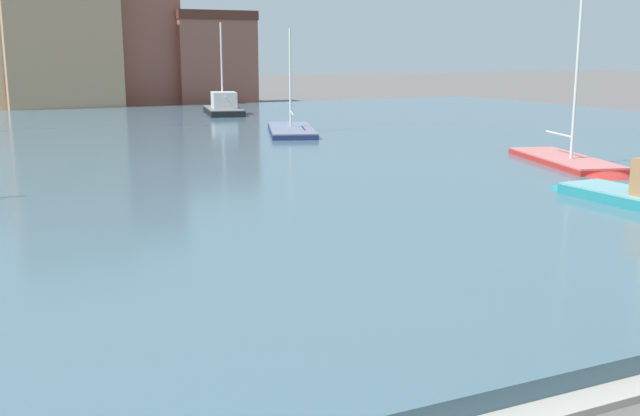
# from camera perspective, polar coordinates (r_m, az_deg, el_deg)

# --- Properties ---
(harbor_water) EXTENTS (78.50, 54.96, 0.43)m
(harbor_water) POSITION_cam_1_polar(r_m,az_deg,el_deg) (35.67, -14.84, 4.03)
(harbor_water) COLOR #476675
(harbor_water) RESTS_ON ground
(sailboat_red) EXTENTS (4.00, 7.69, 9.05)m
(sailboat_red) POSITION_cam_1_polar(r_m,az_deg,el_deg) (31.09, 18.73, 3.01)
(sailboat_red) COLOR red
(sailboat_red) RESTS_ON ground
(sailboat_black) EXTENTS (3.55, 7.10, 6.86)m
(sailboat_black) POSITION_cam_1_polar(r_m,az_deg,el_deg) (54.82, -7.44, 7.39)
(sailboat_black) COLOR black
(sailboat_black) RESTS_ON ground
(sailboat_navy) EXTENTS (4.87, 8.47, 6.07)m
(sailboat_navy) POSITION_cam_1_polar(r_m,az_deg,el_deg) (42.11, -2.27, 5.78)
(sailboat_navy) COLOR navy
(sailboat_navy) RESTS_ON ground
(townhouse_narrow_midrow) EXTENTS (8.94, 5.96, 13.29)m
(townhouse_narrow_midrow) POSITION_cam_1_polar(r_m,az_deg,el_deg) (65.12, -19.26, 12.83)
(townhouse_narrow_midrow) COLOR tan
(townhouse_narrow_midrow) RESTS_ON ground
(townhouse_corner_house) EXTENTS (8.26, 7.92, 12.55)m
(townhouse_corner_house) POSITION_cam_1_polar(r_m,az_deg,el_deg) (69.30, -14.72, 12.69)
(townhouse_corner_house) COLOR #8E5142
(townhouse_corner_house) RESTS_ON ground
(townhouse_end_terrace) EXTENTS (7.13, 8.15, 8.33)m
(townhouse_end_terrace) POSITION_cam_1_polar(r_m,az_deg,el_deg) (70.13, -8.64, 11.20)
(townhouse_end_terrace) COLOR #8E5142
(townhouse_end_terrace) RESTS_ON ground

